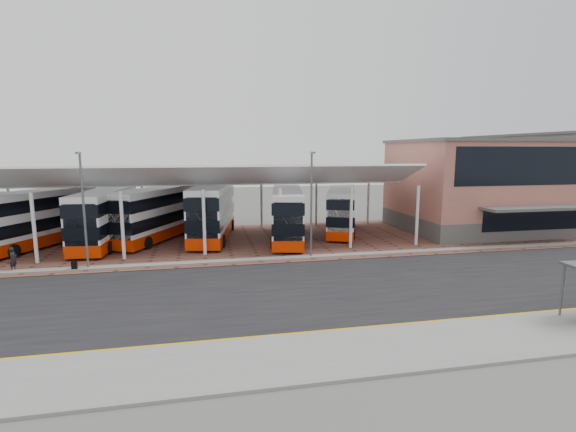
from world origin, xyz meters
name	(u,v)px	position (x,y,z in m)	size (l,w,h in m)	color
ground	(305,284)	(0.00, 0.00, 0.00)	(140.00, 140.00, 0.00)	#4E504B
road	(309,289)	(0.00, -1.00, 0.01)	(120.00, 14.00, 0.02)	black
forecourt	(293,239)	(2.00, 13.00, 0.03)	(72.00, 16.00, 0.06)	brown
sidewalk	(358,352)	(0.00, -9.00, 0.07)	(120.00, 4.00, 0.14)	slate
north_kerb	(286,258)	(0.00, 6.20, 0.07)	(120.00, 0.80, 0.14)	slate
yellow_line_near	(342,332)	(0.00, -7.00, 0.03)	(120.00, 0.12, 0.01)	#E5A500
yellow_line_far	(340,329)	(0.00, -6.70, 0.03)	(120.00, 0.12, 0.01)	#E5A500
canopy	(203,177)	(-6.00, 13.94, 5.80)	(37.00, 11.63, 7.07)	silver
terminal	(490,185)	(23.00, 13.92, 4.66)	(18.40, 14.40, 9.25)	#4D4C49
lamp_west	(84,207)	(-14.00, 6.27, 4.36)	(0.16, 0.90, 8.07)	#53555B
lamp_east	(311,201)	(2.00, 6.27, 4.36)	(0.16, 0.90, 8.07)	#53555B
bus_0	(37,219)	(-19.84, 14.31, 2.44)	(7.53, 11.62, 4.79)	silver
bus_1	(105,218)	(-14.36, 13.98, 2.41)	(3.67, 11.69, 4.74)	silver
bus_2	(157,214)	(-10.23, 15.29, 2.42)	(7.38, 11.52, 4.74)	silver
bus_3	(213,212)	(-5.19, 14.86, 2.54)	(4.73, 12.40, 4.99)	silver
bus_4	(287,215)	(1.39, 12.56, 2.35)	(4.60, 11.49, 4.62)	silver
bus_5	(342,211)	(7.45, 15.15, 2.24)	(6.00, 10.84, 4.39)	silver
pedestrian	(13,259)	(-18.75, 6.56, 0.89)	(0.60, 0.40, 1.66)	black
suitcase	(74,266)	(-14.80, 6.00, 0.36)	(0.35, 0.25, 0.60)	black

